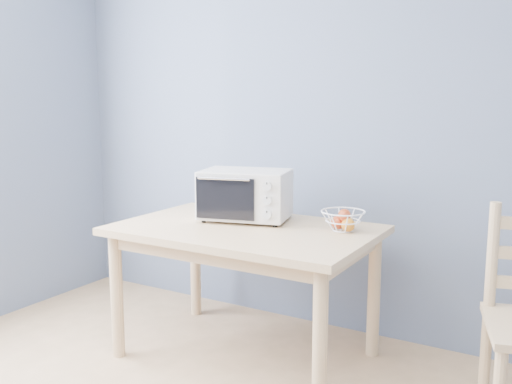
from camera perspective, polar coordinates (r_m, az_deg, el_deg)
The scene contains 4 objects.
room at distance 1.67m, azimuth -22.33°, elevation 3.56°, with size 4.01×4.51×2.61m.
dining_table at distance 3.16m, azimuth -1.07°, elevation -5.28°, with size 1.40×0.90×0.75m.
toaster_oven at distance 3.28m, azimuth -1.41°, elevation -0.19°, with size 0.56×0.47×0.29m.
fruit_basket at distance 3.06m, azimuth 8.77°, elevation -2.77°, with size 0.28×0.28×0.12m.
Camera 1 is at (1.32, -1.01, 1.45)m, focal length 40.00 mm.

